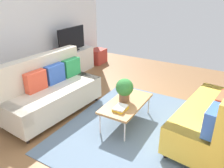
# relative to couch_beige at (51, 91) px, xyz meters

# --- Properties ---
(ground_plane) EXTENTS (7.68, 7.68, 0.00)m
(ground_plane) POSITION_rel_couch_beige_xyz_m (0.31, -1.45, -0.45)
(ground_plane) COLOR brown
(wall_far) EXTENTS (6.40, 0.12, 2.90)m
(wall_far) POSITION_rel_couch_beige_xyz_m (0.31, 1.35, 1.00)
(wall_far) COLOR silver
(wall_far) RESTS_ON ground_plane
(area_rug) EXTENTS (2.90, 2.20, 0.01)m
(area_rug) POSITION_rel_couch_beige_xyz_m (0.33, -1.62, -0.45)
(area_rug) COLOR slate
(area_rug) RESTS_ON ground_plane
(couch_beige) EXTENTS (1.96, 0.98, 1.10)m
(couch_beige) POSITION_rel_couch_beige_xyz_m (0.00, 0.00, 0.00)
(couch_beige) COLOR beige
(couch_beige) RESTS_ON ground_plane
(couch_green) EXTENTS (1.99, 1.08, 1.10)m
(couch_green) POSITION_rel_couch_beige_xyz_m (0.66, -2.84, -0.01)
(couch_green) COLOR gold
(couch_green) RESTS_ON ground_plane
(coffee_table) EXTENTS (1.10, 0.56, 0.42)m
(coffee_table) POSITION_rel_couch_beige_xyz_m (0.38, -1.42, -0.06)
(coffee_table) COLOR #9E7042
(coffee_table) RESTS_ON ground_plane
(tv_console) EXTENTS (1.40, 0.44, 0.64)m
(tv_console) POSITION_rel_couch_beige_xyz_m (1.87, 1.01, -0.13)
(tv_console) COLOR silver
(tv_console) RESTS_ON ground_plane
(tv) EXTENTS (1.00, 0.20, 0.64)m
(tv) POSITION_rel_couch_beige_xyz_m (1.87, 0.99, 0.50)
(tv) COLOR black
(tv) RESTS_ON tv_console
(storage_trunk) EXTENTS (0.52, 0.40, 0.44)m
(storage_trunk) POSITION_rel_couch_beige_xyz_m (2.97, 0.91, -0.23)
(storage_trunk) COLOR #B2382D
(storage_trunk) RESTS_ON ground_plane
(potted_plant) EXTENTS (0.31, 0.31, 0.41)m
(potted_plant) POSITION_rel_couch_beige_xyz_m (0.41, -1.36, 0.20)
(potted_plant) COLOR brown
(potted_plant) RESTS_ON coffee_table
(table_book_0) EXTENTS (0.25, 0.20, 0.04)m
(table_book_0) POSITION_rel_couch_beige_xyz_m (0.10, -1.46, -0.01)
(table_book_0) COLOR gold
(table_book_0) RESTS_ON coffee_table
(table_book_1) EXTENTS (0.25, 0.19, 0.03)m
(table_book_1) POSITION_rel_couch_beige_xyz_m (0.10, -1.46, 0.02)
(table_book_1) COLOR silver
(table_book_1) RESTS_ON table_book_0
(vase_0) EXTENTS (0.11, 0.11, 0.18)m
(vase_0) POSITION_rel_couch_beige_xyz_m (1.29, 1.06, 0.28)
(vase_0) COLOR #B24C4C
(vase_0) RESTS_ON tv_console
(bottle_0) EXTENTS (0.04, 0.04, 0.15)m
(bottle_0) POSITION_rel_couch_beige_xyz_m (1.46, 0.97, 0.26)
(bottle_0) COLOR red
(bottle_0) RESTS_ON tv_console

